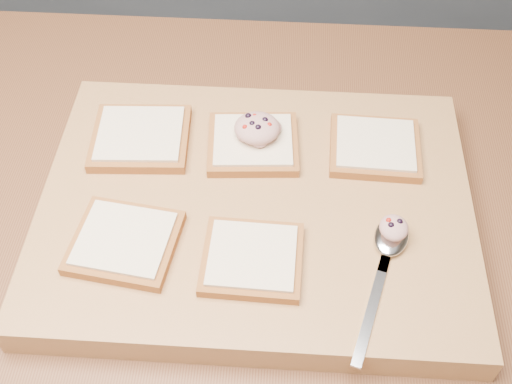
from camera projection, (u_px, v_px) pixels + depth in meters
The scene contains 10 objects.
island_counter at pixel (308, 352), 1.20m from camera, with size 2.00×0.80×0.90m.
cutting_board at pixel (256, 209), 0.82m from camera, with size 0.54×0.41×0.04m, color tan.
bread_far_left at pixel (141, 137), 0.86m from camera, with size 0.13×0.12×0.02m.
bread_far_center at pixel (253, 143), 0.86m from camera, with size 0.13×0.12×0.02m.
bread_far_right at pixel (375, 147), 0.85m from camera, with size 0.12×0.11×0.02m.
bread_near_left at pixel (125, 242), 0.75m from camera, with size 0.13×0.13×0.02m.
bread_near_center at pixel (252, 258), 0.74m from camera, with size 0.12×0.11×0.02m.
tuna_salad_dollop at pixel (257, 128), 0.84m from camera, with size 0.06×0.06×0.03m.
spoon at pixel (389, 246), 0.75m from camera, with size 0.08×0.20×0.01m.
spoon_salad at pixel (394, 228), 0.75m from camera, with size 0.03×0.04×0.02m.
Camera 1 is at (-0.06, -0.54, 1.57)m, focal length 45.00 mm.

